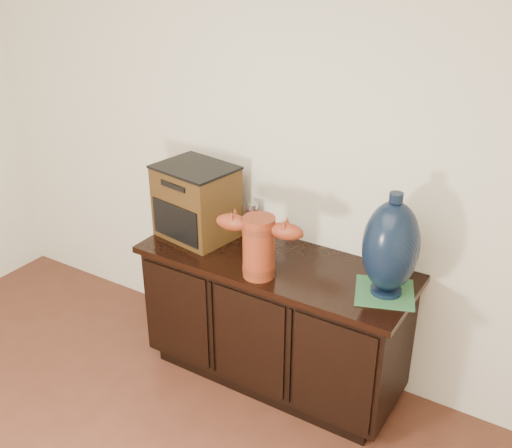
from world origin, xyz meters
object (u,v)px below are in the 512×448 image
Objects in this scene: tv_radio at (196,202)px; sideboard at (274,319)px; lamp_base at (391,247)px; terracotta_vessel at (259,243)px; spray_can at (252,220)px.

sideboard is at bearing 6.38° from tv_radio.
lamp_base reaches higher than tv_radio.
spray_can is (-0.26, 0.35, -0.08)m from terracotta_vessel.
tv_radio reaches higher than sideboard.
lamp_base is (0.60, -0.00, 0.62)m from sideboard.
tv_radio is at bearing 177.16° from sideboard.
lamp_base is at bearing -0.01° from sideboard.
tv_radio is 1.11m from lamp_base.
spray_can is at bearing 40.05° from tv_radio.
sideboard is 3.26× the size of terracotta_vessel.
tv_radio is at bearing 148.57° from terracotta_vessel.
terracotta_vessel is 0.56m from tv_radio.
terracotta_vessel is at bearing -87.64° from sideboard.
terracotta_vessel is 2.32× the size of spray_can.
spray_can reaches higher than sideboard.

